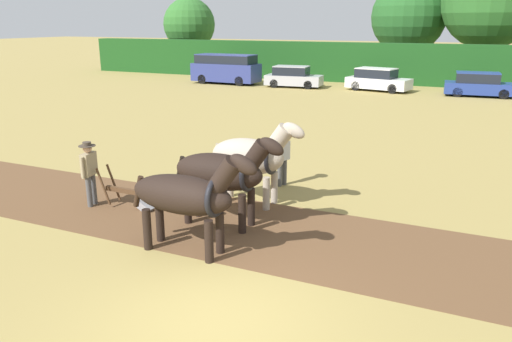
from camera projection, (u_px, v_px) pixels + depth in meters
The scene contains 16 objects.
ground_plane at pixel (215, 318), 8.08m from camera, with size 240.00×240.00×0.00m, color #998447.
plowed_furrow_strip at pixel (85, 200), 13.46m from camera, with size 27.37×3.62×0.01m, color brown.
hedgerow at pixel (432, 65), 37.00m from camera, with size 61.30×1.49×3.04m, color #194719.
tree_far_left at pixel (189, 24), 49.33m from camera, with size 5.08×5.08×6.89m.
tree_left at pixel (409, 17), 43.35m from camera, with size 6.40×6.40×8.23m.
tree_center_left at pixel (491, 0), 38.96m from camera, with size 7.51×7.51×9.97m.
draft_horse_lead_left at pixel (187, 195), 10.06m from camera, with size 2.96×0.85×2.32m.
draft_horse_lead_right at pixel (223, 172), 11.44m from camera, with size 2.85×0.90×2.30m.
draft_horse_trail_left at pixel (251, 156), 12.84m from camera, with size 2.69×0.98×2.34m.
plow at pixel (131, 197), 12.77m from camera, with size 1.54×0.46×1.13m.
farmer_at_plow at pixel (89, 169), 12.78m from camera, with size 0.43×0.65×1.70m.
farmer_beside_team at pixel (282, 155), 14.39m from camera, with size 0.40×0.59×1.59m.
parked_van at pixel (226, 69), 38.31m from camera, with size 5.22×2.07×2.21m.
parked_car_left at pixel (293, 77), 36.34m from camera, with size 4.20×2.09×1.52m.
parked_car_center_left at pixel (378, 80), 34.44m from camera, with size 4.56×2.61×1.54m.
parked_car_center at pixel (479, 85), 31.85m from camera, with size 4.42×2.07×1.53m.
Camera 1 is at (3.50, -6.16, 4.62)m, focal length 35.00 mm.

